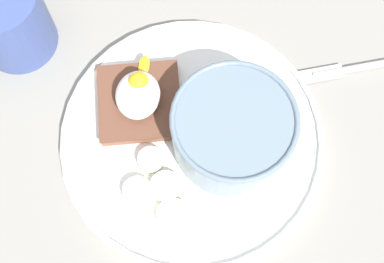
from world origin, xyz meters
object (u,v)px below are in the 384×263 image
(poached_egg, at_px, (138,93))
(knife, at_px, (337,71))
(banana_slice_back, at_px, (166,187))
(toast_slice, at_px, (140,103))
(banana_slice_front, at_px, (173,215))
(banana_slice_right, at_px, (150,160))
(coffee_mug, at_px, (8,20))
(banana_slice_left, at_px, (137,192))
(oatmeal_bowl, at_px, (233,128))

(poached_egg, relative_size, knife, 0.64)
(poached_egg, height_order, banana_slice_back, poached_egg)
(toast_slice, relative_size, knife, 0.81)
(toast_slice, distance_m, banana_slice_front, 0.13)
(banana_slice_front, bearing_deg, knife, -44.02)
(poached_egg, distance_m, banana_slice_back, 0.10)
(banana_slice_back, relative_size, banana_slice_right, 1.03)
(banana_slice_right, bearing_deg, coffee_mug, 50.38)
(banana_slice_front, height_order, banana_slice_left, banana_slice_left)
(oatmeal_bowl, height_order, knife, oatmeal_bowl)
(knife, bearing_deg, coffee_mug, 87.57)
(toast_slice, bearing_deg, oatmeal_bowl, -106.97)
(oatmeal_bowl, xyz_separation_m, banana_slice_back, (-0.06, 0.06, -0.03))
(oatmeal_bowl, distance_m, banana_slice_back, 0.09)
(banana_slice_back, bearing_deg, coffee_mug, 48.19)
(knife, bearing_deg, banana_slice_front, 135.98)
(poached_egg, xyz_separation_m, banana_slice_front, (-0.12, -0.05, -0.03))
(banana_slice_front, height_order, banana_slice_back, banana_slice_front)
(banana_slice_right, bearing_deg, poached_egg, 14.96)
(banana_slice_back, bearing_deg, banana_slice_front, -160.40)
(toast_slice, xyz_separation_m, banana_slice_back, (-0.09, -0.04, -0.00))
(coffee_mug, bearing_deg, knife, -92.43)
(banana_slice_left, bearing_deg, knife, -53.32)
(toast_slice, xyz_separation_m, banana_slice_left, (-0.10, -0.01, -0.00))
(oatmeal_bowl, bearing_deg, coffee_mug, 66.99)
(banana_slice_front, height_order, banana_slice_right, banana_slice_right)
(banana_slice_front, bearing_deg, coffee_mug, 45.14)
(oatmeal_bowl, height_order, coffee_mug, coffee_mug)
(banana_slice_front, bearing_deg, oatmeal_bowl, -31.89)
(banana_slice_back, bearing_deg, oatmeal_bowl, -47.69)
(banana_slice_left, relative_size, coffee_mug, 0.48)
(oatmeal_bowl, xyz_separation_m, toast_slice, (0.03, 0.10, -0.02))
(oatmeal_bowl, xyz_separation_m, knife, (0.09, -0.12, -0.04))
(banana_slice_right, height_order, coffee_mug, coffee_mug)
(banana_slice_back, distance_m, knife, 0.24)
(oatmeal_bowl, relative_size, banana_slice_back, 3.26)
(banana_slice_front, xyz_separation_m, coffee_mug, (0.19, 0.19, 0.03))
(poached_egg, height_order, banana_slice_right, poached_egg)
(poached_egg, height_order, knife, poached_egg)
(oatmeal_bowl, height_order, toast_slice, oatmeal_bowl)
(banana_slice_back, xyz_separation_m, knife, (0.15, -0.18, -0.01))
(poached_egg, bearing_deg, coffee_mug, 63.83)
(toast_slice, bearing_deg, banana_slice_right, -164.52)
(poached_egg, bearing_deg, banana_slice_front, -159.21)
(poached_egg, bearing_deg, toast_slice, 178.10)
(toast_slice, relative_size, coffee_mug, 1.10)
(coffee_mug, bearing_deg, banana_slice_right, -129.62)
(toast_slice, relative_size, banana_slice_left, 2.29)
(banana_slice_right, bearing_deg, toast_slice, 15.48)
(banana_slice_back, bearing_deg, toast_slice, 21.63)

